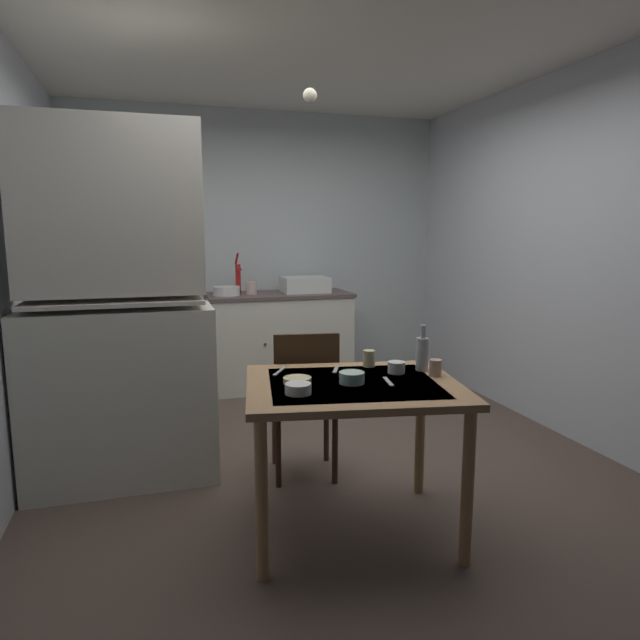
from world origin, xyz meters
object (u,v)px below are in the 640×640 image
object	(u,v)px
sink_basin	(305,284)
glass_bottle	(422,352)
teacup_mint	(435,368)
mixing_bowl_counter	(226,291)
hand_pump	(238,276)
hutch_cabinet	(117,320)
dining_table	(353,403)
chair_far_side	(305,401)
serving_bowl_wide	(297,380)

from	to	relation	value
sink_basin	glass_bottle	xyz separation A→B (m)	(-0.06, -2.60, -0.12)
teacup_mint	glass_bottle	distance (m)	0.14
sink_basin	teacup_mint	xyz separation A→B (m)	(-0.05, -2.73, -0.18)
mixing_bowl_counter	teacup_mint	size ratio (longest dim) A/B	2.87
hand_pump	mixing_bowl_counter	xyz separation A→B (m)	(-0.13, -0.10, -0.13)
hutch_cabinet	sink_basin	distance (m)	2.42
sink_basin	hand_pump	distance (m)	0.65
hutch_cabinet	dining_table	size ratio (longest dim) A/B	1.82
hutch_cabinet	chair_far_side	bearing A→B (deg)	-14.61
hutch_cabinet	mixing_bowl_counter	distance (m)	1.95
teacup_mint	glass_bottle	size ratio (longest dim) A/B	0.35
hand_pump	serving_bowl_wide	distance (m)	2.73
teacup_mint	chair_far_side	bearing A→B (deg)	128.11
hand_pump	chair_far_side	distance (m)	2.20
mixing_bowl_counter	serving_bowl_wide	xyz separation A→B (m)	(0.00, -2.61, -0.17)
hand_pump	glass_bottle	bearing A→B (deg)	-77.66
glass_bottle	chair_far_side	bearing A→B (deg)	134.03
hand_pump	mixing_bowl_counter	bearing A→B (deg)	-143.06
hand_pump	mixing_bowl_counter	world-z (taller)	hand_pump
sink_basin	chair_far_side	xyz separation A→B (m)	(-0.57, -2.07, -0.50)
serving_bowl_wide	glass_bottle	world-z (taller)	glass_bottle
hand_pump	serving_bowl_wide	bearing A→B (deg)	-92.61
teacup_mint	glass_bottle	bearing A→B (deg)	93.49
mixing_bowl_counter	chair_far_side	distance (m)	2.09
teacup_mint	hand_pump	bearing A→B (deg)	101.93
glass_bottle	hand_pump	bearing A→B (deg)	102.34
sink_basin	dining_table	world-z (taller)	sink_basin
mixing_bowl_counter	chair_far_side	bearing A→B (deg)	-84.41
chair_far_side	glass_bottle	distance (m)	0.82
sink_basin	glass_bottle	bearing A→B (deg)	-91.35
mixing_bowl_counter	glass_bottle	bearing A→B (deg)	-74.54
sink_basin	serving_bowl_wide	bearing A→B (deg)	-106.00
sink_basin	dining_table	distance (m)	2.79
serving_bowl_wide	hand_pump	bearing A→B (deg)	87.39
hand_pump	hutch_cabinet	bearing A→B (deg)	-118.16
hutch_cabinet	serving_bowl_wide	bearing A→B (deg)	-44.97
dining_table	teacup_mint	bearing A→B (deg)	-0.93
chair_far_side	hutch_cabinet	bearing A→B (deg)	165.39
mixing_bowl_counter	teacup_mint	distance (m)	2.78
hand_pump	teacup_mint	world-z (taller)	hand_pump
hutch_cabinet	glass_bottle	distance (m)	1.76
hutch_cabinet	teacup_mint	size ratio (longest dim) A/B	24.57
mixing_bowl_counter	chair_far_side	xyz separation A→B (m)	(0.20, -2.02, -0.47)
mixing_bowl_counter	dining_table	size ratio (longest dim) A/B	0.21
mixing_bowl_counter	sink_basin	bearing A→B (deg)	3.73
hand_pump	serving_bowl_wide	world-z (taller)	hand_pump
dining_table	chair_far_side	xyz separation A→B (m)	(-0.07, 0.65, -0.18)
hutch_cabinet	chair_far_side	xyz separation A→B (m)	(1.06, -0.28, -0.50)
dining_table	sink_basin	bearing A→B (deg)	79.66
dining_table	serving_bowl_wide	xyz separation A→B (m)	(-0.27, 0.06, 0.12)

